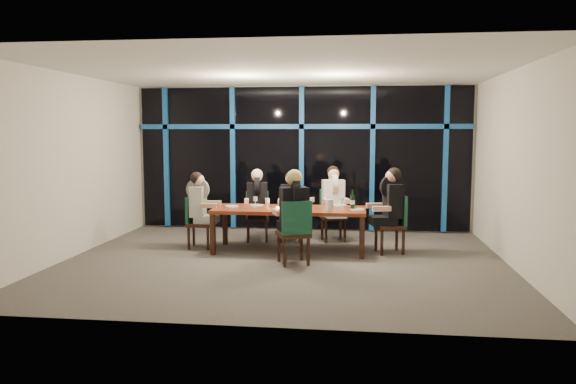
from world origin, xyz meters
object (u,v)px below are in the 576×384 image
Objects in this scene: diner_end_right at (391,198)px; water_pitcher at (329,205)px; chair_far_mid at (291,214)px; diner_far_left at (257,194)px; chair_near_mid at (295,229)px; chair_far_left at (257,213)px; chair_far_right at (333,212)px; diner_far_right at (334,192)px; dining_table at (289,212)px; chair_end_right at (395,221)px; wine_bottle at (353,202)px; chair_end_left at (196,219)px; diner_near_mid at (293,203)px; diner_end_left at (200,199)px; diner_far_mid at (291,196)px.

diner_end_right reaches higher than water_pitcher.
chair_far_mid is 4.69× the size of water_pitcher.
diner_far_left is 2.54m from diner_end_right.
chair_near_mid is at bearing -68.11° from diner_end_right.
chair_far_left is 1.03× the size of diner_far_left.
water_pitcher reaches higher than chair_far_mid.
chair_near_mid reaches higher than chair_far_right.
diner_end_right is at bearing -57.02° from diner_far_right.
dining_table is 1.80m from chair_end_right.
wine_bottle reaches higher than water_pitcher.
chair_end_left is 0.98× the size of diner_far_right.
diner_near_mid reaches higher than chair_end_right.
diner_far_left reaches higher than chair_far_right.
wine_bottle is (0.38, -1.09, 0.34)m from chair_far_right.
chair_far_left is at bearing 90.00° from diner_far_left.
diner_far_right reaches higher than wine_bottle.
wine_bottle is (2.67, -0.10, -0.00)m from diner_end_left.
dining_table is 2.62× the size of chair_end_right.
water_pitcher is at bearing -99.07° from chair_end_left.
chair_far_left is 1.04× the size of chair_far_mid.
water_pitcher is at bearing -105.28° from diner_far_right.
dining_table is 2.58× the size of chair_near_mid.
diner_end_right reaches higher than chair_far_mid.
chair_near_mid is at bearing -131.92° from wine_bottle.
water_pitcher is at bearing -150.65° from wine_bottle.
chair_near_mid is at bearing -122.28° from diner_end_left.
diner_far_right is at bearing -146.01° from diner_end_right.
diner_far_left reaches higher than diner_far_mid.
dining_table is 2.91× the size of chair_far_mid.
water_pitcher is (0.79, -1.21, 0.35)m from chair_far_mid.
chair_end_left is at bearing -154.74° from chair_far_mid.
chair_far_right reaches higher than water_pitcher.
diner_end_right reaches higher than chair_near_mid.
diner_end_left is 2.64× the size of wine_bottle.
diner_end_left is at bearing -174.27° from water_pitcher.
diner_far_right is at bearing -126.24° from chair_near_mid.
chair_end_right is 1.10× the size of diner_far_left.
diner_far_right is at bearing 102.62° from water_pitcher.
diner_near_mid is 5.16× the size of water_pitcher.
chair_end_left is 2.78m from wine_bottle.
diner_near_mid is (0.88, -1.74, 0.08)m from diner_far_left.
diner_end_left is (-2.31, -0.92, -0.04)m from diner_far_right.
diner_far_right is (1.44, 0.08, 0.41)m from chair_far_left.
diner_far_right reaches higher than water_pitcher.
diner_near_mid reaches higher than dining_table.
diner_near_mid reaches higher than water_pitcher.
diner_far_left is (0.01, -0.08, 0.37)m from chair_far_left.
water_pitcher reaches higher than chair_end_left.
diner_far_mid reaches higher than chair_far_mid.
chair_end_right reaches higher than dining_table.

